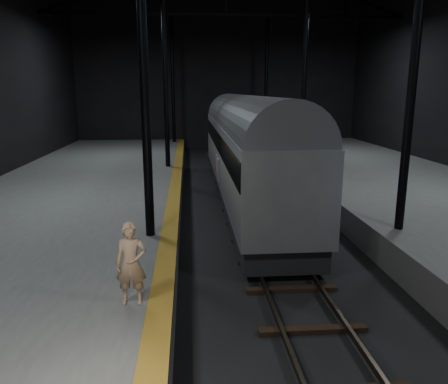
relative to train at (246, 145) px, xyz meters
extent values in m
plane|color=black|center=(0.00, -3.38, -2.70)|extent=(44.00, 44.00, 0.00)
cube|color=#535350|center=(-7.50, -3.38, -2.20)|extent=(9.00, 43.80, 1.00)
cube|color=#535350|center=(7.50, -3.38, -2.20)|extent=(9.00, 43.80, 1.00)
cube|color=#866018|center=(-3.25, -3.38, -1.70)|extent=(0.50, 43.80, 0.01)
cube|color=#3F3328|center=(-0.72, -3.38, -2.53)|extent=(0.08, 43.00, 0.14)
cube|color=#3F3328|center=(0.72, -3.38, -2.53)|extent=(0.08, 43.00, 0.14)
cube|color=black|center=(0.00, -3.38, -2.64)|extent=(2.40, 42.00, 0.12)
cylinder|color=black|center=(-3.80, -7.38, 3.30)|extent=(0.26, 0.26, 10.00)
cylinder|color=black|center=(3.80, -7.38, 3.30)|extent=(0.26, 0.26, 10.00)
cylinder|color=black|center=(-3.80, 4.62, 3.30)|extent=(0.26, 0.26, 10.00)
cylinder|color=black|center=(3.80, 4.62, 3.30)|extent=(0.26, 0.26, 10.00)
cylinder|color=black|center=(-3.80, 16.62, 3.30)|extent=(0.26, 0.26, 10.00)
cylinder|color=black|center=(3.80, 16.62, 3.30)|extent=(0.26, 0.26, 10.00)
cube|color=black|center=(0.00, 10.62, 7.30)|extent=(23.60, 0.15, 0.18)
cube|color=#A2A4AA|center=(0.00, 0.00, -0.39)|extent=(2.63, 18.14, 2.72)
cube|color=black|center=(0.00, 0.00, -2.10)|extent=(2.40, 17.78, 0.77)
cube|color=black|center=(0.00, 0.00, 0.24)|extent=(2.68, 17.87, 0.82)
cylinder|color=slate|center=(0.00, 0.00, 0.97)|extent=(2.58, 17.96, 2.58)
cube|color=black|center=(0.00, -6.35, -2.43)|extent=(1.63, 2.00, 0.32)
cube|color=black|center=(0.00, 6.35, -2.43)|extent=(1.63, 2.00, 0.32)
cube|color=silver|center=(-1.34, -0.91, -0.94)|extent=(0.04, 0.68, 0.95)
cube|color=silver|center=(-1.34, 0.18, -0.94)|extent=(0.04, 0.68, 0.95)
cylinder|color=#B12D15|center=(-1.36, -0.74, -1.16)|extent=(0.03, 0.24, 0.24)
cylinder|color=#B12D15|center=(-1.36, 0.34, -1.16)|extent=(0.03, 0.24, 0.24)
imported|color=tan|center=(-3.80, -11.64, -0.86)|extent=(0.62, 0.42, 1.68)
camera|label=1|loc=(-2.63, -19.78, 2.45)|focal=35.00mm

